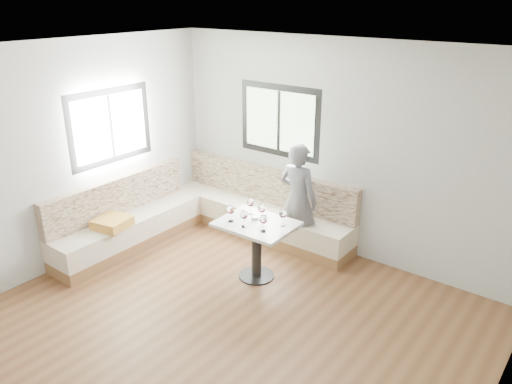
% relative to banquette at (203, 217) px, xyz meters
% --- Properties ---
extents(room, '(5.01, 5.01, 2.81)m').
position_rel_banquette_xyz_m(room, '(1.51, -1.55, 1.08)').
color(room, brown).
rests_on(room, ground).
extents(banquette, '(2.90, 2.80, 0.95)m').
position_rel_banquette_xyz_m(banquette, '(0.00, 0.00, 0.00)').
color(banquette, brown).
rests_on(banquette, ground).
extents(table, '(0.92, 0.72, 0.74)m').
position_rel_banquette_xyz_m(table, '(1.24, -0.37, 0.22)').
color(table, black).
rests_on(table, ground).
extents(person, '(0.57, 0.38, 1.53)m').
position_rel_banquette_xyz_m(person, '(1.28, 0.48, 0.43)').
color(person, '#5E5E64').
rests_on(person, ground).
extents(olive_ramekin, '(0.09, 0.09, 0.03)m').
position_rel_banquette_xyz_m(olive_ramekin, '(1.17, -0.30, 0.42)').
color(olive_ramekin, white).
rests_on(olive_ramekin, table).
extents(wine_glass_a, '(0.10, 0.10, 0.21)m').
position_rel_banquette_xyz_m(wine_glass_a, '(0.98, -0.53, 0.55)').
color(wine_glass_a, white).
rests_on(wine_glass_a, table).
extents(wine_glass_b, '(0.10, 0.10, 0.21)m').
position_rel_banquette_xyz_m(wine_glass_b, '(1.20, -0.55, 0.55)').
color(wine_glass_b, white).
rests_on(wine_glass_b, table).
extents(wine_glass_c, '(0.10, 0.10, 0.21)m').
position_rel_banquette_xyz_m(wine_glass_c, '(1.45, -0.51, 0.55)').
color(wine_glass_c, white).
rests_on(wine_glass_c, table).
extents(wine_glass_d, '(0.10, 0.10, 0.21)m').
position_rel_banquette_xyz_m(wine_glass_d, '(1.25, -0.28, 0.55)').
color(wine_glass_d, white).
rests_on(wine_glass_d, table).
extents(wine_glass_e, '(0.10, 0.10, 0.21)m').
position_rel_banquette_xyz_m(wine_glass_e, '(1.53, -0.25, 0.55)').
color(wine_glass_e, white).
rests_on(wine_glass_e, table).
extents(wine_glass_f, '(0.10, 0.10, 0.21)m').
position_rel_banquette_xyz_m(wine_glass_f, '(1.03, -0.21, 0.55)').
color(wine_glass_f, white).
rests_on(wine_glass_f, table).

